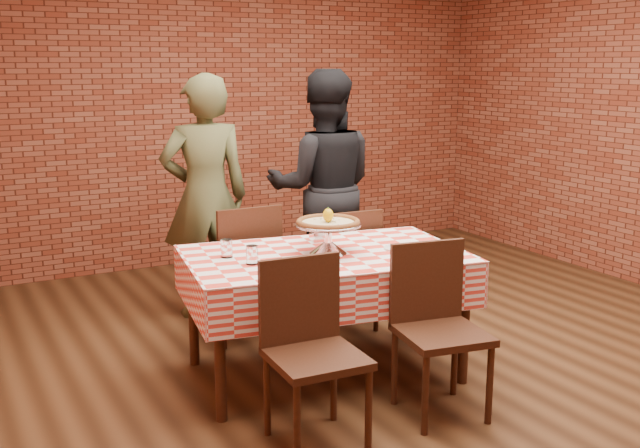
# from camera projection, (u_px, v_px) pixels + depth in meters

# --- Properties ---
(ground) EXTENTS (6.00, 6.00, 0.00)m
(ground) POSITION_uv_depth(u_px,v_px,m) (406.00, 363.00, 4.71)
(ground) COLOR black
(ground) RESTS_ON ground
(back_wall) EXTENTS (5.50, 0.00, 5.50)m
(back_wall) POSITION_uv_depth(u_px,v_px,m) (225.00, 107.00, 6.98)
(back_wall) COLOR maroon
(back_wall) RESTS_ON ground
(table) EXTENTS (1.74, 1.21, 0.75)m
(table) POSITION_uv_depth(u_px,v_px,m) (325.00, 315.00, 4.49)
(table) COLOR #361C10
(table) RESTS_ON ground
(tablecloth) EXTENTS (1.78, 1.25, 0.28)m
(tablecloth) POSITION_uv_depth(u_px,v_px,m) (325.00, 275.00, 4.44)
(tablecloth) COLOR red
(tablecloth) RESTS_ON table
(pizza_stand) EXTENTS (0.51, 0.51, 0.18)m
(pizza_stand) POSITION_uv_depth(u_px,v_px,m) (328.00, 239.00, 4.39)
(pizza_stand) COLOR silver
(pizza_stand) RESTS_ON tablecloth
(pizza) EXTENTS (0.48, 0.48, 0.03)m
(pizza) POSITION_uv_depth(u_px,v_px,m) (328.00, 223.00, 4.37)
(pizza) COLOR #C8BA89
(pizza) RESTS_ON pizza_stand
(lemon) EXTENTS (0.08, 0.08, 0.08)m
(lemon) POSITION_uv_depth(u_px,v_px,m) (328.00, 215.00, 4.36)
(lemon) COLOR #DDAA0C
(lemon) RESTS_ON pizza
(water_glass_left) EXTENTS (0.08, 0.08, 0.11)m
(water_glass_left) POSITION_uv_depth(u_px,v_px,m) (252.00, 255.00, 4.16)
(water_glass_left) COLOR white
(water_glass_left) RESTS_ON tablecloth
(water_glass_right) EXTENTS (0.08, 0.08, 0.11)m
(water_glass_right) POSITION_uv_depth(u_px,v_px,m) (227.00, 248.00, 4.30)
(water_glass_right) COLOR white
(water_glass_right) RESTS_ON tablecloth
(side_plate) EXTENTS (0.19, 0.19, 0.01)m
(side_plate) POSITION_uv_depth(u_px,v_px,m) (397.00, 248.00, 4.50)
(side_plate) COLOR white
(side_plate) RESTS_ON tablecloth
(sweetener_packet_a) EXTENTS (0.05, 0.04, 0.00)m
(sweetener_packet_a) POSITION_uv_depth(u_px,v_px,m) (431.00, 250.00, 4.47)
(sweetener_packet_a) COLOR white
(sweetener_packet_a) RESTS_ON tablecloth
(sweetener_packet_b) EXTENTS (0.05, 0.04, 0.00)m
(sweetener_packet_b) POSITION_uv_depth(u_px,v_px,m) (427.00, 248.00, 4.51)
(sweetener_packet_b) COLOR white
(sweetener_packet_b) RESTS_ON tablecloth
(condiment_caddy) EXTENTS (0.12, 0.10, 0.15)m
(condiment_caddy) POSITION_uv_depth(u_px,v_px,m) (319.00, 229.00, 4.69)
(condiment_caddy) COLOR silver
(condiment_caddy) RESTS_ON tablecloth
(chair_near_left) EXTENTS (0.46, 0.46, 0.92)m
(chair_near_left) POSITION_uv_depth(u_px,v_px,m) (317.00, 357.00, 3.63)
(chair_near_left) COLOR #361C10
(chair_near_left) RESTS_ON ground
(chair_near_right) EXTENTS (0.50, 0.50, 0.91)m
(chair_near_right) POSITION_uv_depth(u_px,v_px,m) (442.00, 333.00, 3.95)
(chair_near_right) COLOR #361C10
(chair_near_right) RESTS_ON ground
(chair_far_left) EXTENTS (0.46, 0.46, 0.94)m
(chair_far_left) POSITION_uv_depth(u_px,v_px,m) (239.00, 270.00, 5.12)
(chair_far_left) COLOR #361C10
(chair_far_left) RESTS_ON ground
(chair_far_right) EXTENTS (0.42, 0.42, 0.88)m
(chair_far_right) POSITION_uv_depth(u_px,v_px,m) (344.00, 268.00, 5.27)
(chair_far_right) COLOR #361C10
(chair_far_right) RESTS_ON ground
(diner_olive) EXTENTS (0.71, 0.53, 1.79)m
(diner_olive) POSITION_uv_depth(u_px,v_px,m) (205.00, 197.00, 5.47)
(diner_olive) COLOR #484A2B
(diner_olive) RESTS_ON ground
(diner_black) EXTENTS (1.09, 0.99, 1.81)m
(diner_black) POSITION_uv_depth(u_px,v_px,m) (323.00, 188.00, 5.79)
(diner_black) COLOR black
(diner_black) RESTS_ON ground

